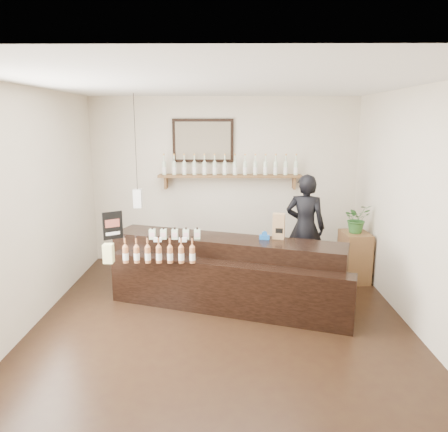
% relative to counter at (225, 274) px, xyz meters
% --- Properties ---
extents(ground, '(5.00, 5.00, 0.00)m').
position_rel_counter_xyz_m(ground, '(-0.04, -0.58, -0.42)').
color(ground, black).
rests_on(ground, ground).
extents(room_shell, '(5.00, 5.00, 5.00)m').
position_rel_counter_xyz_m(room_shell, '(-0.04, -0.58, 1.29)').
color(room_shell, beige).
rests_on(room_shell, ground).
extents(back_wall_decor, '(2.66, 0.96, 1.69)m').
position_rel_counter_xyz_m(back_wall_decor, '(-0.18, 1.79, 1.34)').
color(back_wall_decor, brown).
rests_on(back_wall_decor, ground).
extents(counter, '(3.17, 1.79, 1.03)m').
position_rel_counter_xyz_m(counter, '(0.00, 0.00, 0.00)').
color(counter, black).
rests_on(counter, ground).
extents(promo_sign, '(0.23, 0.16, 0.37)m').
position_rel_counter_xyz_m(promo_sign, '(-1.48, 0.03, 0.65)').
color(promo_sign, black).
rests_on(promo_sign, counter).
extents(paper_bag, '(0.17, 0.14, 0.34)m').
position_rel_counter_xyz_m(paper_bag, '(0.70, 0.09, 0.63)').
color(paper_bag, olive).
rests_on(paper_bag, counter).
extents(tape_dispenser, '(0.14, 0.07, 0.11)m').
position_rel_counter_xyz_m(tape_dispenser, '(0.51, 0.04, 0.51)').
color(tape_dispenser, '#1755A6').
rests_on(tape_dispenser, counter).
extents(side_cabinet, '(0.42, 0.55, 0.76)m').
position_rel_counter_xyz_m(side_cabinet, '(1.96, 0.89, -0.04)').
color(side_cabinet, brown).
rests_on(side_cabinet, ground).
extents(potted_plant, '(0.48, 0.45, 0.43)m').
position_rel_counter_xyz_m(potted_plant, '(1.96, 0.89, 0.56)').
color(potted_plant, '#2C5F26').
rests_on(potted_plant, side_cabinet).
extents(shopkeeper, '(0.77, 0.62, 1.85)m').
position_rel_counter_xyz_m(shopkeeper, '(1.21, 0.97, 0.51)').
color(shopkeeper, black).
rests_on(shopkeeper, ground).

